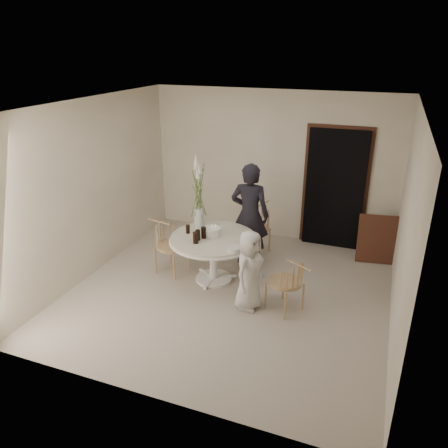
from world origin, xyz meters
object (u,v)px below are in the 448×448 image
(chair_right, at_px, (292,280))
(chair_left, at_px, (166,239))
(birthday_cake, at_px, (212,232))
(girl, at_px, (250,215))
(flower_vase, at_px, (199,195))
(table, at_px, (213,244))
(boy, at_px, (249,270))
(chair_far, at_px, (258,221))

(chair_right, distance_m, chair_left, 2.20)
(birthday_cake, bearing_deg, chair_right, -20.25)
(chair_right, xyz_separation_m, girl, (-0.97, 1.19, 0.35))
(chair_left, height_order, birthday_cake, birthday_cake)
(chair_right, xyz_separation_m, flower_vase, (-1.68, 0.79, 0.74))
(table, height_order, chair_left, chair_left)
(chair_right, xyz_separation_m, boy, (-0.57, -0.07, 0.06))
(table, xyz_separation_m, chair_right, (1.31, -0.46, -0.11))
(boy, xyz_separation_m, birthday_cake, (-0.77, 0.56, 0.22))
(chair_far, height_order, girl, girl)
(chair_far, distance_m, chair_left, 1.69)
(table, bearing_deg, chair_left, 177.18)
(girl, bearing_deg, flower_vase, 26.34)
(chair_left, height_order, flower_vase, flower_vase)
(chair_right, xyz_separation_m, birthday_cake, (-1.34, 0.50, 0.29))
(chair_left, relative_size, boy, 0.73)
(chair_right, xyz_separation_m, chair_left, (-2.14, 0.50, 0.03))
(flower_vase, bearing_deg, chair_far, 52.98)
(girl, xyz_separation_m, boy, (0.40, -1.26, -0.29))
(chair_right, distance_m, flower_vase, 2.00)
(girl, relative_size, flower_vase, 1.47)
(birthday_cake, bearing_deg, chair_far, 73.32)
(boy, relative_size, flower_vase, 0.98)
(boy, bearing_deg, chair_left, 82.29)
(table, distance_m, chair_left, 0.84)
(chair_left, distance_m, birthday_cake, 0.84)
(chair_far, xyz_separation_m, girl, (0.00, -0.53, 0.31))
(table, relative_size, boy, 1.16)
(chair_right, relative_size, chair_left, 0.94)
(chair_left, relative_size, flower_vase, 0.71)
(chair_far, height_order, flower_vase, flower_vase)
(chair_right, relative_size, flower_vase, 0.67)
(chair_right, height_order, flower_vase, flower_vase)
(table, relative_size, girl, 0.77)
(girl, distance_m, boy, 1.35)
(chair_far, distance_m, flower_vase, 1.37)
(chair_right, distance_m, girl, 1.58)
(chair_far, height_order, chair_left, chair_far)
(girl, xyz_separation_m, flower_vase, (-0.71, -0.40, 0.39))
(girl, relative_size, birthday_cake, 6.54)
(boy, bearing_deg, chair_right, -71.27)
(girl, bearing_deg, chair_far, -92.74)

